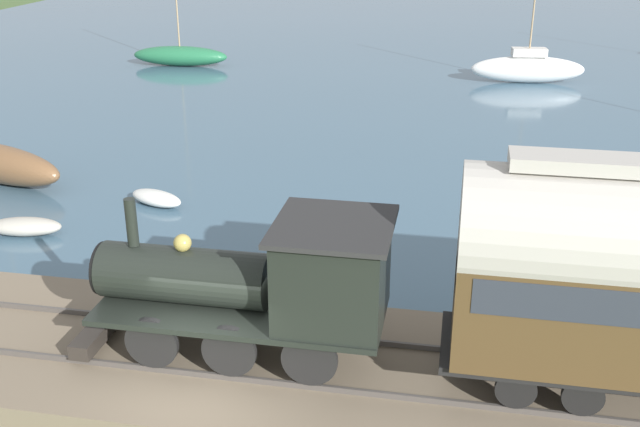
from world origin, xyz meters
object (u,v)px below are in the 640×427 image
Objects in this scene: rowboat_far_out at (156,198)px; sailboat_green at (180,55)px; rowboat_near_shore at (25,227)px; sailboat_white at (528,68)px; steam_locomotive at (269,279)px.

sailboat_green is at bearing 41.10° from rowboat_far_out.
rowboat_near_shore is at bearing -172.11° from sailboat_green.
sailboat_white is at bearing -42.26° from rowboat_near_shore.
rowboat_far_out is at bearing 141.58° from sailboat_white.
steam_locomotive is at bearing -122.90° from rowboat_far_out.
rowboat_far_out is (9.04, 6.25, -2.16)m from steam_locomotive.
sailboat_white is (30.77, -7.09, -1.58)m from steam_locomotive.
steam_locomotive is at bearing 160.15° from sailboat_white.
rowboat_far_out is at bearing 34.65° from steam_locomotive.
rowboat_near_shore is at bearing 158.71° from rowboat_far_out.
rowboat_near_shore is at bearing 57.08° from steam_locomotive.
steam_locomotive is 2.86× the size of rowboat_far_out.
sailboat_white is (-1.00, -21.01, 0.18)m from sailboat_green.
steam_locomotive is 11.20m from rowboat_far_out.
sailboat_green is 1.19× the size of sailboat_white.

